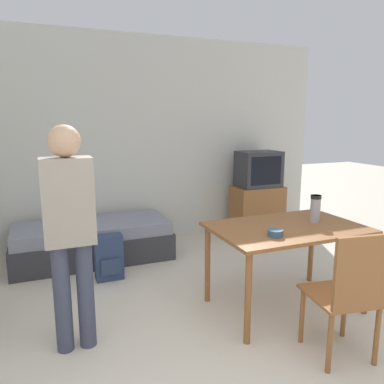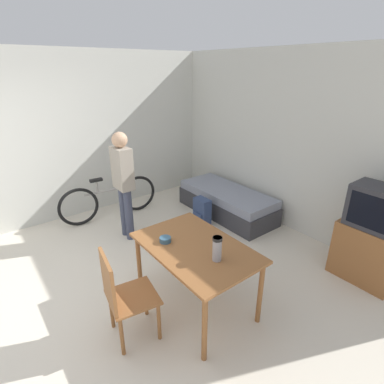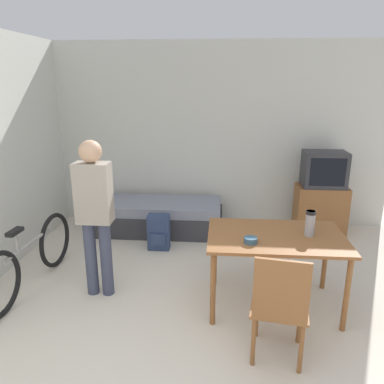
# 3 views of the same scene
# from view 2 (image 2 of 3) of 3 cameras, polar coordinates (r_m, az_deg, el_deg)

# --- Properties ---
(ground_plane) EXTENTS (20.00, 20.00, 0.00)m
(ground_plane) POSITION_cam_2_polar(r_m,az_deg,el_deg) (3.71, -26.98, -21.05)
(ground_plane) COLOR beige
(wall_back) EXTENTS (5.44, 0.06, 2.70)m
(wall_back) POSITION_cam_2_polar(r_m,az_deg,el_deg) (4.92, 16.52, 9.24)
(wall_back) COLOR silver
(wall_back) RESTS_ON ground_plane
(wall_left) EXTENTS (0.06, 4.69, 2.70)m
(wall_left) POSITION_cam_2_polar(r_m,az_deg,el_deg) (5.55, -15.74, 10.78)
(wall_left) COLOR silver
(wall_left) RESTS_ON ground_plane
(daybed) EXTENTS (1.80, 0.76, 0.45)m
(daybed) POSITION_cam_2_polar(r_m,az_deg,el_deg) (5.31, 6.61, -1.88)
(daybed) COLOR #333338
(daybed) RESTS_ON ground_plane
(tv) EXTENTS (0.70, 0.42, 1.21)m
(tv) POSITION_cam_2_polar(r_m,az_deg,el_deg) (4.12, 30.87, -7.51)
(tv) COLOR brown
(tv) RESTS_ON ground_plane
(dining_table) EXTENTS (1.28, 0.83, 0.75)m
(dining_table) POSITION_cam_2_polar(r_m,az_deg,el_deg) (3.12, 0.67, -11.55)
(dining_table) COLOR brown
(dining_table) RESTS_ON ground_plane
(wooden_chair) EXTENTS (0.50, 0.50, 0.94)m
(wooden_chair) POSITION_cam_2_polar(r_m,az_deg,el_deg) (2.93, -13.28, -18.30)
(wooden_chair) COLOR brown
(wooden_chair) RESTS_ON ground_plane
(bicycle) EXTENTS (0.18, 1.68, 0.74)m
(bicycle) POSITION_cam_2_polar(r_m,az_deg,el_deg) (5.29, -15.43, -1.35)
(bicycle) COLOR black
(bicycle) RESTS_ON ground_plane
(person_standing) EXTENTS (0.34, 0.22, 1.62)m
(person_standing) POSITION_cam_2_polar(r_m,az_deg,el_deg) (4.39, -12.96, 2.40)
(person_standing) COLOR #3D4256
(person_standing) RESTS_ON ground_plane
(thermos_flask) EXTENTS (0.09, 0.09, 0.24)m
(thermos_flask) POSITION_cam_2_polar(r_m,az_deg,el_deg) (2.81, 4.81, -10.50)
(thermos_flask) COLOR #99999E
(thermos_flask) RESTS_ON dining_table
(mate_bowl) EXTENTS (0.12, 0.12, 0.05)m
(mate_bowl) POSITION_cam_2_polar(r_m,az_deg,el_deg) (3.14, -5.12, -9.01)
(mate_bowl) COLOR #335670
(mate_bowl) RESTS_ON dining_table
(backpack) EXTENTS (0.28, 0.19, 0.48)m
(backpack) POSITION_cam_2_polar(r_m,az_deg,el_deg) (4.87, 1.91, -3.93)
(backpack) COLOR navy
(backpack) RESTS_ON ground_plane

